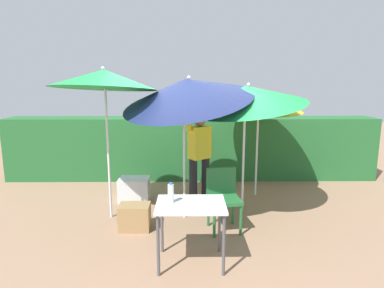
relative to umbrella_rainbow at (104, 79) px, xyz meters
name	(u,v)px	position (x,y,z in m)	size (l,w,h in m)	color
ground_plane	(192,213)	(1.30, 0.13, -2.16)	(24.00, 24.00, 0.00)	#937056
hedge_row	(191,148)	(1.30, 2.19, -1.48)	(8.00, 0.70, 1.35)	#23602D
umbrella_rainbow	(104,79)	(0.00, 0.00, 0.00)	(1.60, 1.61, 2.38)	silver
umbrella_orange	(186,91)	(1.22, -0.06, -0.16)	(2.06, 2.00, 2.53)	silver
umbrella_yellow	(259,104)	(2.52, 1.01, -0.43)	(1.57, 1.58, 1.91)	silver
umbrella_navy	(247,96)	(2.13, 0.07, -0.25)	(1.85, 1.83, 2.28)	silver
person_vendor	(199,152)	(1.44, 0.58, -1.22)	(0.49, 0.41, 1.88)	black
chair_plastic	(223,195)	(1.75, -0.43, -1.65)	(0.50, 0.50, 0.89)	#236633
cooler_box	(134,189)	(0.26, 0.74, -1.95)	(0.54, 0.42, 0.41)	silver
crate_cardboard	(135,217)	(0.46, -0.44, -1.97)	(0.44, 0.32, 0.37)	#9E7A4C
folding_table	(191,211)	(1.27, -1.36, -1.50)	(0.80, 0.60, 0.75)	#4C4C51
bottle_water	(171,193)	(1.04, -1.34, -1.30)	(0.07, 0.07, 0.24)	silver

